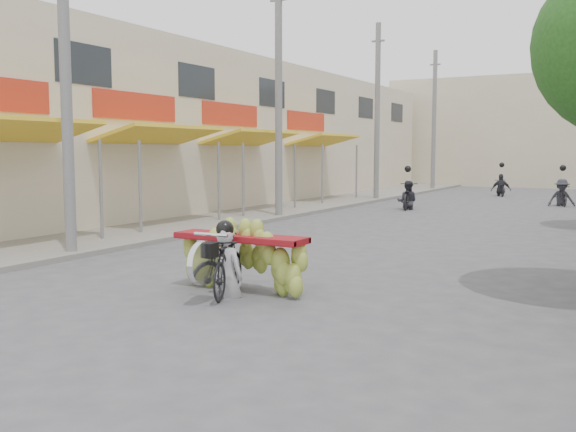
{
  "coord_description": "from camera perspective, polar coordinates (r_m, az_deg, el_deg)",
  "views": [
    {
      "loc": [
        5.34,
        -6.7,
        2.26
      ],
      "look_at": [
        -0.25,
        3.36,
        1.1
      ],
      "focal_mm": 40.0,
      "sensor_mm": 36.0,
      "label": 1
    }
  ],
  "objects": [
    {
      "name": "utility_pole_near",
      "position": [
        14.58,
        -19.2,
        12.41
      ],
      "size": [
        0.6,
        0.24,
        8.0
      ],
      "color": "slate",
      "rests_on": "ground"
    },
    {
      "name": "utility_pole_far",
      "position": [
        29.76,
        7.94,
        9.12
      ],
      "size": [
        0.6,
        0.24,
        8.0
      ],
      "color": "slate",
      "rests_on": "ground"
    },
    {
      "name": "bg_motorbike_c",
      "position": [
        34.1,
        18.43,
        3.07
      ],
      "size": [
        1.09,
        1.55,
        1.95
      ],
      "color": "black",
      "rests_on": "ground"
    },
    {
      "name": "utility_pole_mid",
      "position": [
        21.63,
        -0.84,
        10.45
      ],
      "size": [
        0.6,
        0.24,
        8.0
      ],
      "color": "slate",
      "rests_on": "ground"
    },
    {
      "name": "ground",
      "position": [
        8.86,
        -9.32,
        -9.11
      ],
      "size": [
        120.0,
        120.0,
        0.0
      ],
      "primitive_type": "plane",
      "color": "#535257",
      "rests_on": "ground"
    },
    {
      "name": "banana_motorbike",
      "position": [
        10.21,
        -4.91,
        -3.19
      ],
      "size": [
        2.28,
        1.83,
        2.0
      ],
      "color": "black",
      "rests_on": "ground"
    },
    {
      "name": "bg_motorbike_a",
      "position": [
        25.4,
        10.57,
        2.21
      ],
      "size": [
        1.03,
        1.89,
        1.95
      ],
      "color": "black",
      "rests_on": "ground"
    },
    {
      "name": "bg_motorbike_b",
      "position": [
        28.76,
        23.19,
        2.55
      ],
      "size": [
        1.18,
        1.57,
        1.95
      ],
      "color": "black",
      "rests_on": "ground"
    },
    {
      "name": "sidewalk_left",
      "position": [
        25.06,
        -0.58,
        0.73
      ],
      "size": [
        4.0,
        60.0,
        0.12
      ],
      "primitive_type": "cube",
      "color": "gray",
      "rests_on": "ground"
    },
    {
      "name": "shophouse_row_left",
      "position": [
        26.98,
        -11.0,
        7.23
      ],
      "size": [
        9.77,
        40.0,
        6.0
      ],
      "color": "beige",
      "rests_on": "ground"
    },
    {
      "name": "utility_pole_back",
      "position": [
        38.28,
        12.85,
        8.27
      ],
      "size": [
        0.6,
        0.24,
        8.0
      ],
      "color": "slate",
      "rests_on": "ground"
    },
    {
      "name": "far_building",
      "position": [
        45.03,
        22.39,
        6.92
      ],
      "size": [
        20.0,
        6.0,
        7.0
      ],
      "primitive_type": "cube",
      "color": "beige",
      "rests_on": "ground"
    }
  ]
}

